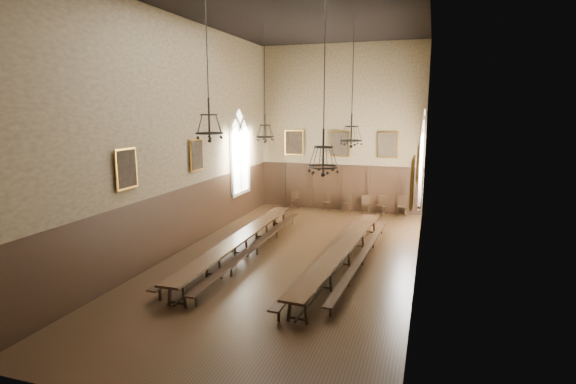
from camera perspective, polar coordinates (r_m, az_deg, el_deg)
The scene contains 32 objects.
floor at distance 17.03m, azimuth 0.39°, elevation -8.59°, with size 9.00×18.00×0.02m, color black.
ceiling at distance 16.46m, azimuth 0.43°, elevation 22.60°, with size 9.00×18.00×0.02m, color black.
wall_back at distance 24.87m, azimuth 6.66°, elevation 7.98°, with size 9.00×0.02×9.00m, color #8E7D57.
wall_front at distance 8.03m, azimuth -19.12°, elevation 2.36°, with size 9.00×0.02×9.00m, color #8E7D57.
wall_left at distance 17.99m, azimuth -13.54°, elevation 6.83°, with size 0.02×18.00×9.00m, color #8E7D57.
wall_right at distance 15.41m, azimuth 16.73°, elevation 6.12°, with size 0.02×18.00×9.00m, color #8E7D57.
wainscot_panelling at distance 16.66m, azimuth 0.39°, elevation -4.49°, with size 9.00×18.00×2.50m, color black, non-canonical shape.
table_left at distance 17.36m, azimuth -5.98°, elevation -6.83°, with size 0.89×10.43×0.81m.
table_right at distance 16.24m, azimuth 6.94°, elevation -8.12°, with size 1.41×10.20×0.79m.
bench_left_outer at distance 17.92m, azimuth -7.09°, elevation -6.65°, with size 0.54×10.51×0.47m.
bench_left_inner at distance 17.48m, azimuth -3.94°, elevation -7.03°, with size 0.41×10.51×0.47m.
bench_right_inner at distance 16.65m, azimuth 4.98°, elevation -7.93°, with size 0.73×10.71×0.48m.
bench_right_outer at distance 16.58m, azimuth 9.45°, elevation -8.24°, with size 0.76×9.55×0.43m.
chair_1 at distance 25.56m, azimuth 0.89°, elevation -1.40°, with size 0.51×0.51×0.97m.
chair_3 at distance 25.07m, azimuth 4.93°, elevation -1.69°, with size 0.49×0.49×0.95m.
chair_4 at distance 24.77m, azimuth 7.53°, elevation -1.84°, with size 0.51×0.51×1.02m.
chair_5 at distance 24.73m, azimuth 9.83°, elevation -1.98°, with size 0.51×0.51×0.94m.
chair_6 at distance 24.54m, azimuth 11.70°, elevation -2.10°, with size 0.55×0.55×1.00m.
chair_7 at distance 24.47m, azimuth 14.24°, elevation -2.22°, with size 0.47×0.47×1.03m.
chandelier_back_left at distance 19.47m, azimuth -2.94°, elevation 8.02°, with size 0.78×0.78×4.76m.
chandelier_back_right at distance 17.82m, azimuth 8.05°, elevation 7.50°, with size 0.86×0.86×4.81m.
chandelier_front_left at distance 14.02m, azimuth -9.97°, elevation 8.53°, with size 0.86×0.86×4.32m.
chandelier_front_right at distance 13.12m, azimuth 4.50°, elevation 4.69°, with size 0.89×0.89×5.25m.
portrait_back_0 at distance 25.42m, azimuth 0.77°, elevation 6.29°, with size 1.10×0.12×1.40m.
portrait_back_1 at distance 24.79m, azimuth 6.56°, elevation 6.12°, with size 1.10×0.12×1.40m.
portrait_back_2 at distance 24.42m, azimuth 12.58°, elevation 5.87°, with size 1.10×0.12×1.40m.
portrait_left_0 at distance 18.85m, azimuth -11.53°, elevation 4.63°, with size 0.12×1.00×1.30m.
portrait_left_1 at distance 15.11m, azimuth -19.85°, elevation 2.81°, with size 0.12×1.00×1.30m.
portrait_right_0 at distance 16.48m, azimuth 16.21°, elevation 3.60°, with size 0.12×1.00×1.30m.
portrait_right_1 at distance 12.02m, azimuth 15.55°, elevation 1.22°, with size 0.12×1.00×1.30m.
window_right at distance 20.98m, azimuth 16.68°, elevation 4.15°, with size 0.20×2.20×4.60m, color white, non-canonical shape.
window_left at distance 22.92m, azimuth -6.12°, elevation 5.03°, with size 0.20×2.20×4.60m, color white, non-canonical shape.
Camera 1 is at (4.79, -15.37, 5.55)m, focal length 28.00 mm.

